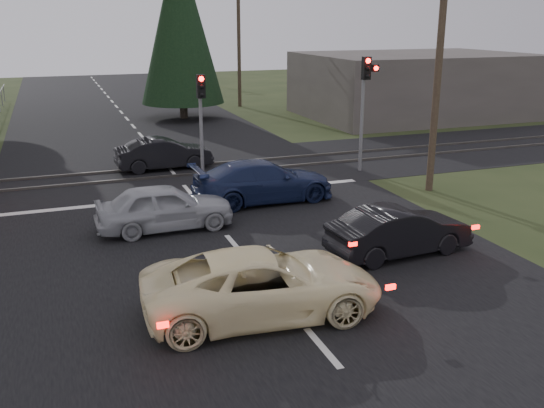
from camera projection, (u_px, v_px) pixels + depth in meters
name	position (u px, v px, depth m)	size (l,w,h in m)	color
ground	(270.00, 287.00, 14.51)	(120.00, 120.00, 0.00)	#253116
road	(183.00, 184.00, 23.49)	(14.00, 100.00, 0.01)	black
rail_corridor	(173.00, 172.00, 25.29)	(120.00, 8.00, 0.01)	black
stop_line	(193.00, 196.00, 21.87)	(13.00, 0.35, 0.00)	silver
rail_near	(176.00, 176.00, 24.56)	(120.00, 0.12, 0.10)	#59544C
rail_far	(169.00, 167.00, 25.99)	(120.00, 0.12, 0.10)	#59544C
traffic_signal_right	(366.00, 92.00, 24.52)	(0.68, 0.48, 4.70)	slate
traffic_signal_center	(201.00, 108.00, 23.60)	(0.32, 0.48, 4.10)	slate
utility_pole_near	(439.00, 61.00, 21.30)	(1.80, 0.26, 9.00)	#4C3D2D
utility_pole_mid	(239.00, 39.00, 42.85)	(1.80, 0.26, 9.00)	#4C3D2D
utility_pole_far	(171.00, 32.00, 65.30)	(1.80, 0.26, 9.00)	#4C3D2D
conifer_tree	(180.00, 21.00, 37.25)	(5.20, 5.20, 11.00)	#473D33
building_right	(414.00, 85.00, 39.58)	(14.00, 10.00, 4.00)	#59514C
cream_coupe	(263.00, 284.00, 12.96)	(2.38, 5.15, 1.43)	#FCEBB5
dark_hatchback	(399.00, 231.00, 16.34)	(1.40, 4.01, 1.32)	black
silver_car	(165.00, 207.00, 18.28)	(1.66, 4.12, 1.40)	#9FA2A7
blue_sedan	(263.00, 181.00, 21.09)	(2.03, 4.99, 1.45)	#172247
dark_car_far	(164.00, 154.00, 25.68)	(1.40, 4.02, 1.32)	black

